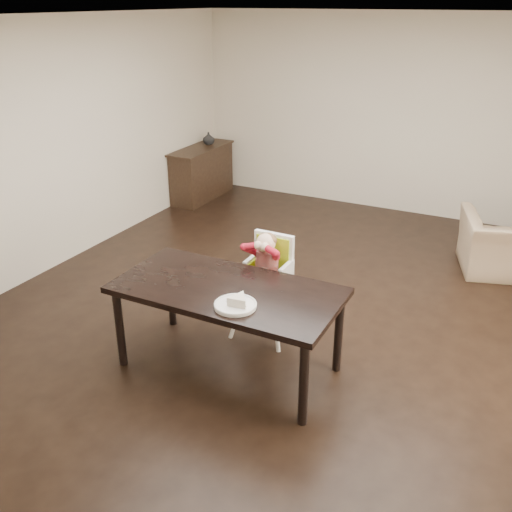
{
  "coord_description": "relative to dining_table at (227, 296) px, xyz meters",
  "views": [
    {
      "loc": [
        1.78,
        -4.48,
        2.84
      ],
      "look_at": [
        -0.21,
        -0.55,
        0.84
      ],
      "focal_mm": 40.0,
      "sensor_mm": 36.0,
      "label": 1
    }
  ],
  "objects": [
    {
      "name": "high_chair",
      "position": [
        0.04,
        0.66,
        0.03
      ],
      "size": [
        0.42,
        0.42,
        0.99
      ],
      "rotation": [
        0.0,
        0.0,
        -0.01
      ],
      "color": "white",
      "rests_on": "ground"
    },
    {
      "name": "sideboard",
      "position": [
        -2.55,
        3.72,
        -0.27
      ],
      "size": [
        0.44,
        1.26,
        0.79
      ],
      "color": "black",
      "rests_on": "ground"
    },
    {
      "name": "dining_table",
      "position": [
        0.0,
        0.0,
        0.0
      ],
      "size": [
        1.8,
        0.9,
        0.75
      ],
      "color": "black",
      "rests_on": "ground"
    },
    {
      "name": "ground",
      "position": [
        0.23,
        1.02,
        -0.67
      ],
      "size": [
        7.0,
        7.0,
        0.0
      ],
      "primitive_type": "plane",
      "color": "black",
      "rests_on": "ground"
    },
    {
      "name": "vase",
      "position": [
        -2.55,
        3.94,
        0.21
      ],
      "size": [
        0.18,
        0.19,
        0.18
      ],
      "primitive_type": "imported",
      "rotation": [
        0.0,
        0.0,
        0.01
      ],
      "color": "#99999E",
      "rests_on": "sideboard"
    },
    {
      "name": "armchair",
      "position": [
        1.91,
        2.99,
        -0.22
      ],
      "size": [
        1.17,
        0.93,
        0.89
      ],
      "primitive_type": "imported",
      "rotation": [
        0.0,
        0.0,
        3.43
      ],
      "color": "#9B8162",
      "rests_on": "ground"
    },
    {
      "name": "room_walls",
      "position": [
        0.23,
        1.02,
        1.18
      ],
      "size": [
        6.02,
        7.02,
        2.71
      ],
      "color": "beige",
      "rests_on": "ground"
    },
    {
      "name": "plate",
      "position": [
        0.21,
        -0.24,
        0.11
      ],
      "size": [
        0.4,
        0.4,
        0.09
      ],
      "rotation": [
        0.0,
        0.0,
        -0.31
      ],
      "color": "white",
      "rests_on": "dining_table"
    }
  ]
}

